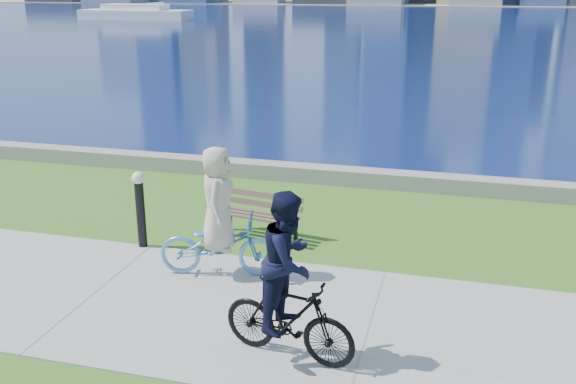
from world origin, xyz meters
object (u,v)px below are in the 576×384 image
Objects in this scene: park_bench at (260,212)px; bollard_lamp at (140,205)px; cyclist_woman at (219,228)px; cyclist_man at (289,291)px.

bollard_lamp is (-1.80, -0.96, 0.30)m from park_bench.
cyclist_woman is (-0.13, -1.66, 0.30)m from park_bench.
park_bench is 0.74× the size of cyclist_man.
cyclist_man is at bearing -151.78° from cyclist_woman.
bollard_lamp is at bearing 55.84° from cyclist_woman.
cyclist_man is (1.50, -3.61, 0.43)m from park_bench.
park_bench is 0.77× the size of cyclist_woman.
cyclist_woman is at bearing -85.06° from park_bench.
cyclist_man is (3.30, -2.65, 0.14)m from bollard_lamp.
cyclist_man reaches higher than bollard_lamp.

